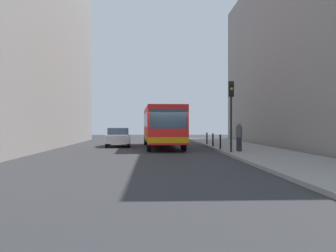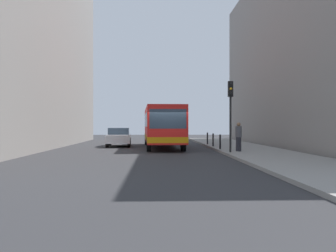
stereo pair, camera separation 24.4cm
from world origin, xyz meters
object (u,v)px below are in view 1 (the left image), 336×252
bus (162,125)px  bollard_far (207,138)px  pedestrian_near_signal (239,137)px  bollard_near (220,142)px  bollard_mid (213,140)px  car_beside_bus (118,137)px  traffic_light (231,103)px

bus → bollard_far: bearing=-158.2°
bollard_far → pedestrian_near_signal: pedestrian_near_signal is taller
bollard_near → bollard_mid: bearing=90.0°
car_beside_bus → traffic_light: 11.29m
car_beside_bus → bollard_mid: car_beside_bus is taller
bus → bollard_mid: bus is taller
bus → car_beside_bus: bus is taller
car_beside_bus → bollard_near: bearing=138.7°
bollard_far → car_beside_bus: bearing=-178.8°
pedestrian_near_signal → bollard_near: bearing=-44.0°
bollard_near → bollard_mid: 2.87m
bus → bollard_mid: (3.70, -1.21, -1.10)m
pedestrian_near_signal → bollard_mid: bearing=-56.0°
bus → bollard_near: bearing=129.8°
bollard_mid → pedestrian_near_signal: bearing=-81.2°
bollard_far → pedestrian_near_signal: (0.75, -7.73, 0.39)m
bus → bollard_near: bus is taller
car_beside_bus → traffic_light: (7.24, -8.37, 2.22)m
bollard_far → pedestrian_near_signal: bearing=-84.4°
bollard_near → bollard_mid: same height
bollard_far → traffic_light: bearing=-89.3°
bus → bollard_mid: size_ratio=11.70×
bollard_mid → bollard_far: bearing=90.0°
bus → car_beside_bus: bearing=-26.2°
car_beside_bus → pedestrian_near_signal: pedestrian_near_signal is taller
bus → bollard_near: 5.62m
bus → traffic_light: bearing=116.6°
bus → car_beside_bus: 3.88m
bollard_mid → pedestrian_near_signal: pedestrian_near_signal is taller
bollard_mid → pedestrian_near_signal: size_ratio=0.55×
bollard_mid → bollard_far: (0.00, 2.87, 0.00)m
bollard_near → car_beside_bus: bearing=141.9°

